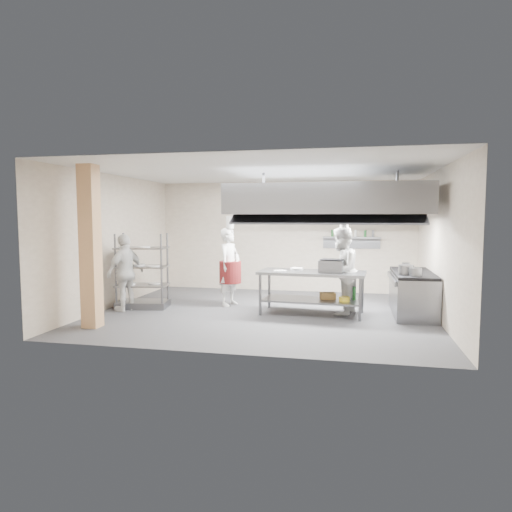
% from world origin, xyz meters
% --- Properties ---
extents(floor, '(7.00, 7.00, 0.00)m').
position_xyz_m(floor, '(0.00, 0.00, 0.00)').
color(floor, '#323234').
rests_on(floor, ground).
extents(ceiling, '(7.00, 7.00, 0.00)m').
position_xyz_m(ceiling, '(0.00, 0.00, 3.00)').
color(ceiling, silver).
rests_on(ceiling, wall_back).
extents(wall_back, '(7.00, 0.00, 7.00)m').
position_xyz_m(wall_back, '(0.00, 3.00, 1.50)').
color(wall_back, '#B3A28E').
rests_on(wall_back, ground).
extents(wall_left, '(0.00, 6.00, 6.00)m').
position_xyz_m(wall_left, '(-3.50, 0.00, 1.50)').
color(wall_left, '#B3A28E').
rests_on(wall_left, ground).
extents(wall_right, '(0.00, 6.00, 6.00)m').
position_xyz_m(wall_right, '(3.50, 0.00, 1.50)').
color(wall_right, '#B3A28E').
rests_on(wall_right, ground).
extents(column, '(0.30, 0.30, 3.00)m').
position_xyz_m(column, '(-2.90, -1.90, 1.50)').
color(column, tan).
rests_on(column, floor).
extents(exhaust_hood, '(4.00, 2.50, 0.60)m').
position_xyz_m(exhaust_hood, '(1.30, 0.40, 2.40)').
color(exhaust_hood, gray).
rests_on(exhaust_hood, ceiling).
extents(hood_strip_a, '(1.60, 0.12, 0.04)m').
position_xyz_m(hood_strip_a, '(0.40, 0.40, 2.08)').
color(hood_strip_a, white).
rests_on(hood_strip_a, exhaust_hood).
extents(hood_strip_b, '(1.60, 0.12, 0.04)m').
position_xyz_m(hood_strip_b, '(2.20, 0.40, 2.08)').
color(hood_strip_b, white).
rests_on(hood_strip_b, exhaust_hood).
extents(wall_shelf, '(1.50, 0.28, 0.04)m').
position_xyz_m(wall_shelf, '(1.80, 2.84, 1.50)').
color(wall_shelf, gray).
rests_on(wall_shelf, wall_back).
extents(island, '(2.27, 1.08, 0.91)m').
position_xyz_m(island, '(1.00, 0.08, 0.46)').
color(island, gray).
rests_on(island, floor).
extents(island_worktop, '(2.27, 1.08, 0.06)m').
position_xyz_m(island_worktop, '(1.00, 0.08, 0.88)').
color(island_worktop, gray).
rests_on(island_worktop, island).
extents(island_undershelf, '(2.08, 0.97, 0.04)m').
position_xyz_m(island_undershelf, '(1.00, 0.08, 0.30)').
color(island_undershelf, gray).
rests_on(island_undershelf, island).
extents(pass_rack, '(1.21, 0.82, 1.68)m').
position_xyz_m(pass_rack, '(-2.80, -0.01, 0.84)').
color(pass_rack, slate).
rests_on(pass_rack, floor).
extents(cooking_range, '(0.80, 2.00, 0.84)m').
position_xyz_m(cooking_range, '(3.08, 0.50, 0.42)').
color(cooking_range, slate).
rests_on(cooking_range, floor).
extents(range_top, '(0.78, 1.96, 0.06)m').
position_xyz_m(range_top, '(3.08, 0.50, 0.87)').
color(range_top, black).
rests_on(range_top, cooking_range).
extents(chef_head, '(0.61, 0.75, 1.79)m').
position_xyz_m(chef_head, '(-0.94, 0.64, 0.90)').
color(chef_head, silver).
rests_on(chef_head, floor).
extents(chef_line, '(0.93, 1.06, 1.84)m').
position_xyz_m(chef_line, '(1.60, 0.23, 0.92)').
color(chef_line, silver).
rests_on(chef_line, floor).
extents(chef_plating, '(0.72, 1.06, 1.68)m').
position_xyz_m(chef_plating, '(-3.00, -0.41, 0.84)').
color(chef_plating, white).
rests_on(chef_plating, floor).
extents(griddle, '(0.56, 0.47, 0.25)m').
position_xyz_m(griddle, '(1.42, 0.02, 1.03)').
color(griddle, slate).
rests_on(griddle, island_worktop).
extents(wicker_basket, '(0.36, 0.28, 0.14)m').
position_xyz_m(wicker_basket, '(1.33, 0.16, 0.39)').
color(wicker_basket, brown).
rests_on(wicker_basket, island_undershelf).
extents(stockpot, '(0.28, 0.28, 0.20)m').
position_xyz_m(stockpot, '(2.87, -0.02, 1.00)').
color(stockpot, slate).
rests_on(stockpot, range_top).
extents(plate_stack, '(0.28, 0.28, 0.05)m').
position_xyz_m(plate_stack, '(-2.80, -0.01, 0.54)').
color(plate_stack, white).
rests_on(plate_stack, pass_rack).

